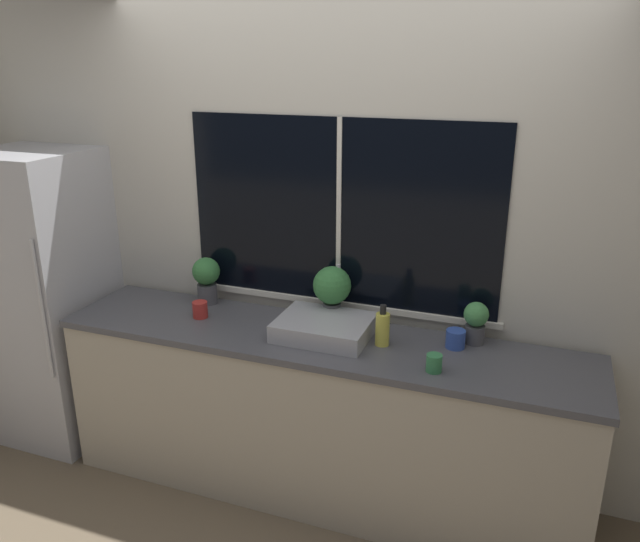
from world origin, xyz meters
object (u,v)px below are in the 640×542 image
potted_plant_center (332,288)px  potted_plant_right (476,321)px  mug_blue (455,339)px  mug_green (434,363)px  refrigerator (46,298)px  soap_bottle (382,328)px  sink (324,327)px  potted_plant_left (206,277)px  mug_red (200,310)px

potted_plant_center → potted_plant_right: (0.73, 0.00, -0.07)m
potted_plant_center → mug_blue: potted_plant_center is taller
mug_green → refrigerator: bearing=176.1°
soap_bottle → mug_blue: size_ratio=2.22×
sink → potted_plant_left: size_ratio=1.71×
sink → mug_green: 0.61m
refrigerator → mug_blue: refrigerator is taller
potted_plant_right → refrigerator: bearing=-175.3°
soap_bottle → refrigerator: bearing=-179.4°
potted_plant_left → soap_bottle: 1.08m
potted_plant_right → mug_blue: bearing=-132.9°
sink → potted_plant_center: sink is taller
refrigerator → sink: (1.75, 0.02, 0.08)m
refrigerator → mug_red: size_ratio=19.81×
potted_plant_left → mug_green: (1.35, -0.36, -0.11)m
mug_green → mug_blue: (0.05, 0.28, 0.00)m
potted_plant_right → soap_bottle: 0.45m
potted_plant_left → mug_blue: (1.40, -0.08, -0.11)m
refrigerator → potted_plant_right: bearing=4.7°
soap_bottle → potted_plant_left: bearing=170.5°
mug_red → soap_bottle: bearing=0.9°
sink → soap_bottle: (0.30, -0.00, 0.04)m
potted_plant_center → mug_red: 0.72m
sink → potted_plant_center: (-0.02, 0.18, 0.14)m
potted_plant_right → mug_red: potted_plant_right is taller
sink → mug_blue: sink is taller
refrigerator → potted_plant_center: 1.75m
refrigerator → potted_plant_right: refrigerator is taller
sink → refrigerator: bearing=-179.2°
potted_plant_right → mug_green: potted_plant_right is taller
refrigerator → soap_bottle: 2.05m
refrigerator → potted_plant_left: refrigerator is taller
refrigerator → potted_plant_center: (1.73, 0.20, 0.22)m
sink → potted_plant_center: bearing=97.1°
potted_plant_left → mug_blue: 1.41m
soap_bottle → mug_green: size_ratio=2.56×
refrigerator → mug_blue: (2.38, 0.12, 0.08)m
potted_plant_left → soap_bottle: (1.06, -0.18, -0.07)m
sink → soap_bottle: 0.30m
soap_bottle → mug_green: 0.34m
mug_green → mug_blue: 0.28m
potted_plant_center → potted_plant_left: bearing=180.0°
potted_plant_center → soap_bottle: (0.32, -0.18, -0.10)m
potted_plant_left → mug_green: size_ratio=3.31×
potted_plant_left → mug_blue: size_ratio=2.87×
refrigerator → mug_green: 2.34m
refrigerator → potted_plant_left: 1.02m
mug_red → mug_green: bearing=-7.4°
potted_plant_right → soap_bottle: bearing=-156.7°
soap_bottle → mug_red: 1.00m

